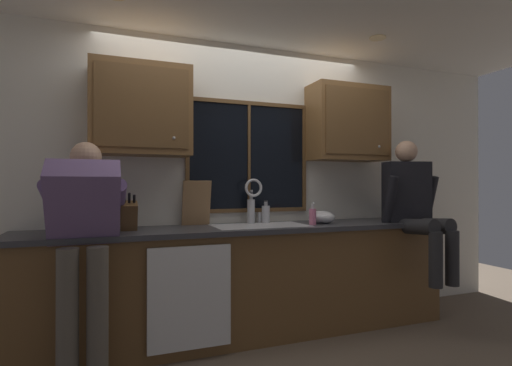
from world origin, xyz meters
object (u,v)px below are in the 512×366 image
Objects in this scene: person_standing at (84,231)px; soap_dispenser at (313,216)px; mixing_bowl at (322,217)px; cutting_board at (196,203)px; bottle_tall_clear at (251,211)px; person_sitting_on_counter at (414,203)px; bottle_green_glass at (266,214)px; knife_block at (129,216)px.

person_standing is 8.04× the size of soap_dispenser.
mixing_bowl is 1.21× the size of soap_dispenser.
bottle_tall_clear is at bearing -3.35° from cutting_board.
person_sitting_on_counter reaches higher than cutting_board.
bottle_tall_clear reaches higher than mixing_bowl.
mixing_bowl is at bearing -11.29° from cutting_board.
bottle_green_glass reaches higher than mixing_bowl.
cutting_board is at bearing 20.16° from knife_block.
knife_block is 0.60m from cutting_board.
person_standing is 1.57m from bottle_green_glass.
person_standing is 1.82m from soap_dispenser.
person_sitting_on_counter is 3.92× the size of knife_block.
mixing_bowl is (1.95, 0.31, 0.01)m from person_standing.
person_standing is at bearing -170.98° from mixing_bowl.
person_sitting_on_counter is at bearing -19.67° from bottle_green_glass.
person_sitting_on_counter is 2.49m from knife_block.
knife_block is 1.06m from bottle_tall_clear.
cutting_board is at bearing 31.74° from person_standing.
person_standing is at bearing -179.00° from person_sitting_on_counter.
soap_dispenser is at bearing -18.27° from cutting_board.
cutting_board is 1.39× the size of bottle_tall_clear.
cutting_board is 1.89× the size of bottle_green_glass.
knife_block is at bearing -171.29° from bottle_green_glass.
knife_block is at bearing -159.84° from cutting_board.
knife_block is at bearing -170.39° from bottle_tall_clear.
cutting_board is at bearing 176.65° from bottle_tall_clear.
person_sitting_on_counter is at bearing -17.80° from mixing_bowl.
bottle_tall_clear is (1.05, 0.18, 0.01)m from knife_block.
soap_dispenser is 0.55m from bottle_tall_clear.
knife_block is (0.29, 0.32, 0.06)m from person_standing.
bottle_green_glass is at bearing 137.71° from soap_dispenser.
person_standing reaches higher than knife_block.
person_sitting_on_counter is at bearing -6.34° from knife_block.
mixing_bowl is 0.51m from bottle_green_glass.
knife_block reaches higher than mixing_bowl.
bottle_green_glass is (-0.46, 0.20, 0.03)m from mixing_bowl.
soap_dispenser is (-0.96, 0.17, -0.11)m from person_sitting_on_counter.
person_sitting_on_counter is 5.33× the size of mixing_bowl.
person_sitting_on_counter is 0.98m from soap_dispenser.
mixing_bowl is at bearing -0.45° from knife_block.
bottle_tall_clear is at bearing 162.39° from person_sitting_on_counter.
bottle_tall_clear is (-1.42, 0.45, -0.07)m from person_sitting_on_counter.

